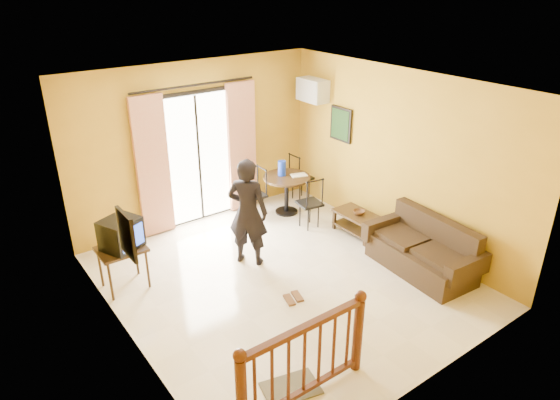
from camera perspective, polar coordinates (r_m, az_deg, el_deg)
ground at (r=7.34m, az=0.38°, el=-9.08°), size 5.00×5.00×0.00m
room_shell at (r=6.55m, az=0.42°, el=3.40°), size 5.00×5.00×5.00m
balcony_door at (r=8.68m, az=-9.26°, el=4.86°), size 2.25×0.14×2.46m
tv_table at (r=7.24m, az=-17.65°, el=-5.79°), size 0.63×0.52×0.63m
television at (r=7.11m, az=-17.70°, el=-3.69°), size 0.61×0.58×0.43m
picture_left at (r=5.52m, az=-17.11°, el=-3.78°), size 0.05×0.42×0.52m
dining_table at (r=9.06m, az=0.76°, el=1.82°), size 0.86×0.86×0.72m
water_jug at (r=9.00m, az=0.22°, el=3.65°), size 0.15×0.15×0.27m
serving_tray at (r=9.04m, az=2.16°, el=2.86°), size 0.32×0.26×0.02m
dining_chairs at (r=9.23m, az=0.93°, el=-1.58°), size 1.61×1.44×0.95m
air_conditioner at (r=9.14m, az=3.72°, el=12.42°), size 0.31×0.60×0.40m
botanical_print at (r=8.87m, az=6.97°, el=8.59°), size 0.05×0.50×0.60m
coffee_table at (r=8.53m, az=8.89°, el=-2.34°), size 0.47×0.85×0.38m
bowl at (r=8.45m, az=9.01°, el=-1.41°), size 0.25×0.25×0.06m
sofa at (r=7.73m, az=16.10°, el=-5.67°), size 0.90×1.74×0.81m
standing_person at (r=7.38m, az=-3.71°, el=-1.42°), size 0.70×0.73×1.68m
stair_balustrade at (r=5.25m, az=2.81°, el=-17.40°), size 1.63×0.13×1.04m
doormat at (r=5.72m, az=1.26°, el=-20.70°), size 0.68×0.53×0.02m
sandals at (r=6.95m, az=1.53°, el=-11.14°), size 0.31×0.27×0.03m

